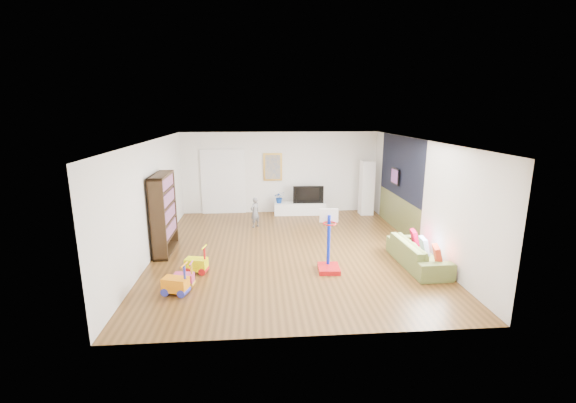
{
  "coord_description": "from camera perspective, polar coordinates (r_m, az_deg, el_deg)",
  "views": [
    {
      "loc": [
        -0.74,
        -8.99,
        3.39
      ],
      "look_at": [
        0.0,
        0.4,
        1.15
      ],
      "focal_mm": 24.0,
      "sensor_mm": 36.0,
      "label": 1
    }
  ],
  "objects": [
    {
      "name": "sofa",
      "position": [
        9.12,
        18.71,
        -7.29
      ],
      "size": [
        0.82,
        1.95,
        0.56
      ],
      "primitive_type": "imported",
      "rotation": [
        0.0,
        0.0,
        1.61
      ],
      "color": "olive",
      "rests_on": "ground"
    },
    {
      "name": "navy_accent",
      "position": [
        11.23,
        16.33,
        4.96
      ],
      "size": [
        0.01,
        3.2,
        1.7
      ],
      "primitive_type": "cube",
      "color": "black",
      "rests_on": "wall_right"
    },
    {
      "name": "ride_on_orange",
      "position": [
        7.65,
        -16.38,
        -10.95
      ],
      "size": [
        0.52,
        0.4,
        0.62
      ],
      "primitive_type": "cube",
      "rotation": [
        0.0,
        0.0,
        -0.27
      ],
      "color": "orange",
      "rests_on": "ground"
    },
    {
      "name": "child",
      "position": [
        11.4,
        -4.92,
        -1.61
      ],
      "size": [
        0.39,
        0.38,
        0.9
      ],
      "primitive_type": "imported",
      "rotation": [
        0.0,
        0.0,
        3.9
      ],
      "color": "slate",
      "rests_on": "ground"
    },
    {
      "name": "wall_right",
      "position": [
        10.05,
        19.01,
        0.92
      ],
      "size": [
        0.0,
        7.5,
        2.7
      ],
      "primitive_type": "cube",
      "color": "silver",
      "rests_on": "ground"
    },
    {
      "name": "media_console",
      "position": [
        12.82,
        1.77,
        -1.04
      ],
      "size": [
        1.71,
        0.46,
        0.4
      ],
      "primitive_type": "cube",
      "rotation": [
        0.0,
        0.0,
        -0.02
      ],
      "color": "white",
      "rests_on": "ground"
    },
    {
      "name": "painting_back",
      "position": [
        12.84,
        -2.28,
        5.13
      ],
      "size": [
        0.62,
        0.06,
        0.92
      ],
      "primitive_type": "cube",
      "color": "gold",
      "rests_on": "wall_back"
    },
    {
      "name": "wall_front",
      "position": [
        5.67,
        3.31,
        -7.73
      ],
      "size": [
        6.5,
        0.0,
        2.7
      ],
      "primitive_type": "cube",
      "color": "silver",
      "rests_on": "ground"
    },
    {
      "name": "floor",
      "position": [
        9.64,
        0.19,
        -7.22
      ],
      "size": [
        6.5,
        7.5,
        0.0
      ],
      "primitive_type": "cube",
      "color": "brown",
      "rests_on": "ground"
    },
    {
      "name": "doorway",
      "position": [
        12.97,
        -9.57,
        2.79
      ],
      "size": [
        1.45,
        0.06,
        2.1
      ],
      "primitive_type": "cube",
      "color": "white",
      "rests_on": "ground"
    },
    {
      "name": "artwork_right",
      "position": [
        11.44,
        15.58,
        3.63
      ],
      "size": [
        0.04,
        0.56,
        0.46
      ],
      "primitive_type": "cube",
      "color": "#7F3F8C",
      "rests_on": "wall_right"
    },
    {
      "name": "tv",
      "position": [
        12.75,
        2.99,
        1.12
      ],
      "size": [
        1.01,
        0.16,
        0.58
      ],
      "primitive_type": "imported",
      "rotation": [
        0.0,
        0.0,
        -0.03
      ],
      "color": "black",
      "rests_on": "media_console"
    },
    {
      "name": "vase_plant",
      "position": [
        12.71,
        -1.28,
        0.65
      ],
      "size": [
        0.38,
        0.33,
        0.39
      ],
      "primitive_type": "imported",
      "rotation": [
        0.0,
        0.0,
        0.1
      ],
      "color": "navy",
      "rests_on": "media_console"
    },
    {
      "name": "wall_back",
      "position": [
        12.93,
        -1.17,
        4.29
      ],
      "size": [
        6.5,
        0.0,
        2.7
      ],
      "primitive_type": "cube",
      "color": "silver",
      "rests_on": "ground"
    },
    {
      "name": "ride_on_yellow",
      "position": [
        8.49,
        -13.46,
        -8.35
      ],
      "size": [
        0.5,
        0.37,
        0.6
      ],
      "primitive_type": "cube",
      "rotation": [
        0.0,
        0.0,
        -0.21
      ],
      "color": "#F5FA00",
      "rests_on": "ground"
    },
    {
      "name": "ceiling",
      "position": [
        9.05,
        0.2,
        9.0
      ],
      "size": [
        6.5,
        7.5,
        0.0
      ],
      "primitive_type": "cube",
      "color": "white",
      "rests_on": "ground"
    },
    {
      "name": "wall_left",
      "position": [
        9.56,
        -19.62,
        0.26
      ],
      "size": [
        0.0,
        7.5,
        2.7
      ],
      "primitive_type": "cube",
      "color": "beige",
      "rests_on": "ground"
    },
    {
      "name": "pillow_left",
      "position": [
        8.65,
        21.29,
        -7.48
      ],
      "size": [
        0.21,
        0.42,
        0.41
      ],
      "primitive_type": "cube",
      "rotation": [
        0.0,
        0.0,
        -0.26
      ],
      "color": "red",
      "rests_on": "sofa"
    },
    {
      "name": "bookshelf",
      "position": [
        9.73,
        -17.93,
        -1.73
      ],
      "size": [
        0.36,
        1.32,
        1.93
      ],
      "primitive_type": "cube",
      "rotation": [
        0.0,
        0.0,
        0.01
      ],
      "color": "#332212",
      "rests_on": "ground"
    },
    {
      "name": "olive_wainscot",
      "position": [
        11.49,
        15.9,
        -1.71
      ],
      "size": [
        0.01,
        3.2,
        1.0
      ],
      "primitive_type": "cube",
      "color": "brown",
      "rests_on": "wall_right"
    },
    {
      "name": "pillow_center",
      "position": [
        9.16,
        19.55,
        -6.19
      ],
      "size": [
        0.14,
        0.38,
        0.37
      ],
      "primitive_type": "cube",
      "rotation": [
        0.0,
        0.0,
        -0.11
      ],
      "color": "white",
      "rests_on": "sofa"
    },
    {
      "name": "tall_cabinet",
      "position": [
        12.97,
        11.57,
        2.01
      ],
      "size": [
        0.43,
        0.43,
        1.79
      ],
      "primitive_type": "cube",
      "rotation": [
        0.0,
        0.0,
        0.02
      ],
      "color": "white",
      "rests_on": "ground"
    },
    {
      "name": "basketball_hoop",
      "position": [
        8.27,
        6.16,
        -5.89
      ],
      "size": [
        0.5,
        0.59,
        1.34
      ],
      "primitive_type": "cube",
      "rotation": [
        0.0,
        0.0,
        -0.07
      ],
      "color": "#B90F13",
      "rests_on": "ground"
    },
    {
      "name": "pillow_right",
      "position": [
        9.63,
        18.25,
        -5.13
      ],
      "size": [
        0.15,
        0.37,
        0.36
      ],
      "primitive_type": "cube",
      "rotation": [
        0.0,
        0.0,
        -0.15
      ],
      "color": "#AF0028",
      "rests_on": "sofa"
    },
    {
      "name": "ride_on_pink",
      "position": [
        7.94,
        -15.22,
        -10.41
      ],
      "size": [
        0.4,
        0.27,
        0.51
      ],
      "primitive_type": "cube",
      "rotation": [
        0.0,
        0.0,
        -0.11
      ],
      "color": "#D63C75",
      "rests_on": "ground"
    }
  ]
}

